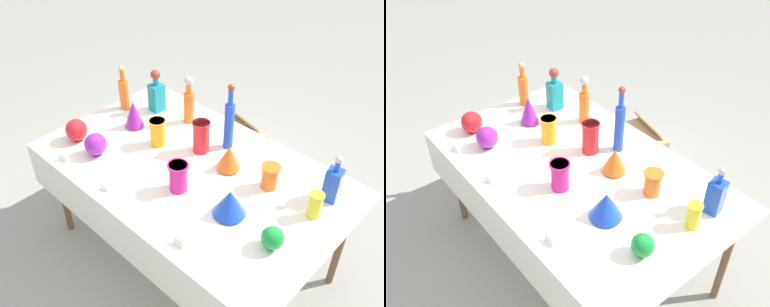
% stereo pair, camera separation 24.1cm
% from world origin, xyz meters
% --- Properties ---
extents(ground_plane, '(40.00, 40.00, 0.00)m').
position_xyz_m(ground_plane, '(0.00, 0.00, 0.00)').
color(ground_plane, gray).
extents(display_table, '(1.79, 1.10, 0.76)m').
position_xyz_m(display_table, '(0.00, -0.03, 0.71)').
color(display_table, white).
rests_on(display_table, ground).
extents(tall_bottle_0, '(0.06, 0.06, 0.43)m').
position_xyz_m(tall_bottle_0, '(0.02, 0.30, 0.94)').
color(tall_bottle_0, blue).
rests_on(tall_bottle_0, display_table).
extents(tall_bottle_1, '(0.07, 0.07, 0.32)m').
position_xyz_m(tall_bottle_1, '(-0.79, 0.15, 0.89)').
color(tall_bottle_1, orange).
rests_on(tall_bottle_1, display_table).
extents(tall_bottle_2, '(0.07, 0.07, 0.33)m').
position_xyz_m(tall_bottle_2, '(-0.35, 0.34, 0.90)').
color(tall_bottle_2, orange).
rests_on(tall_bottle_2, display_table).
extents(square_decanter_0, '(0.09, 0.09, 0.28)m').
position_xyz_m(square_decanter_0, '(0.71, 0.31, 0.87)').
color(square_decanter_0, blue).
rests_on(square_decanter_0, display_table).
extents(square_decanter_1, '(0.09, 0.09, 0.30)m').
position_xyz_m(square_decanter_1, '(-0.61, 0.29, 0.89)').
color(square_decanter_1, teal).
rests_on(square_decanter_1, display_table).
extents(slender_vase_0, '(0.11, 0.11, 0.17)m').
position_xyz_m(slender_vase_0, '(-0.31, 0.02, 0.85)').
color(slender_vase_0, orange).
rests_on(slender_vase_0, display_table).
extents(slender_vase_1, '(0.07, 0.07, 0.15)m').
position_xyz_m(slender_vase_1, '(0.71, 0.15, 0.84)').
color(slender_vase_1, yellow).
rests_on(slender_vase_1, display_table).
extents(slender_vase_2, '(0.11, 0.11, 0.20)m').
position_xyz_m(slender_vase_2, '(-0.07, 0.15, 0.87)').
color(slender_vase_2, red).
rests_on(slender_vase_2, display_table).
extents(slender_vase_3, '(0.11, 0.11, 0.14)m').
position_xyz_m(slender_vase_3, '(0.42, 0.17, 0.84)').
color(slender_vase_3, orange).
rests_on(slender_vase_3, display_table).
extents(slender_vase_4, '(0.12, 0.12, 0.17)m').
position_xyz_m(slender_vase_4, '(0.08, -0.19, 0.85)').
color(slender_vase_4, '#C61972').
rests_on(slender_vase_4, display_table).
extents(fluted_vase_0, '(0.14, 0.14, 0.15)m').
position_xyz_m(fluted_vase_0, '(0.16, 0.14, 0.84)').
color(fluted_vase_0, orange).
rests_on(fluted_vase_0, display_table).
extents(fluted_vase_1, '(0.17, 0.17, 0.15)m').
position_xyz_m(fluted_vase_1, '(0.40, -0.14, 0.84)').
color(fluted_vase_1, blue).
rests_on(fluted_vase_1, display_table).
extents(fluted_vase_2, '(0.12, 0.12, 0.19)m').
position_xyz_m(fluted_vase_2, '(-0.57, 0.04, 0.86)').
color(fluted_vase_2, purple).
rests_on(fluted_vase_2, display_table).
extents(round_bowl_0, '(0.11, 0.11, 0.12)m').
position_xyz_m(round_bowl_0, '(0.68, -0.17, 0.82)').
color(round_bowl_0, '#198C38').
rests_on(round_bowl_0, display_table).
extents(round_bowl_1, '(0.14, 0.14, 0.15)m').
position_xyz_m(round_bowl_1, '(-0.70, -0.30, 0.84)').
color(round_bowl_1, red).
rests_on(round_bowl_1, display_table).
extents(round_bowl_2, '(0.13, 0.13, 0.14)m').
position_xyz_m(round_bowl_2, '(-0.50, -0.31, 0.83)').
color(round_bowl_2, purple).
rests_on(round_bowl_2, display_table).
extents(price_tag_left, '(0.06, 0.02, 0.04)m').
position_xyz_m(price_tag_left, '(0.36, -0.46, 0.78)').
color(price_tag_left, white).
rests_on(price_tag_left, display_table).
extents(price_tag_center, '(0.05, 0.03, 0.03)m').
position_xyz_m(price_tag_center, '(-0.21, -0.47, 0.78)').
color(price_tag_center, white).
rests_on(price_tag_center, display_table).
extents(price_tag_right, '(0.06, 0.03, 0.04)m').
position_xyz_m(price_tag_right, '(-0.59, -0.48, 0.78)').
color(price_tag_right, white).
rests_on(price_tag_right, display_table).
extents(cardboard_box_behind_left, '(0.50, 0.42, 0.34)m').
position_xyz_m(cardboard_box_behind_left, '(-0.50, 1.08, 0.13)').
color(cardboard_box_behind_left, tan).
rests_on(cardboard_box_behind_left, ground).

